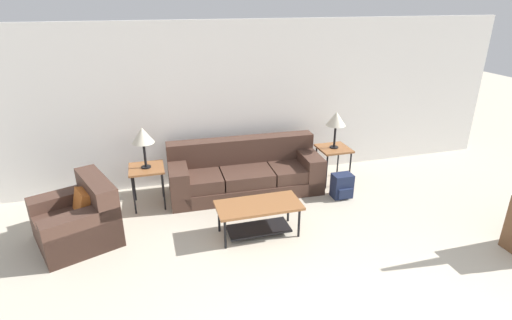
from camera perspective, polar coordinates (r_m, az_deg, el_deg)
name	(u,v)px	position (r m, az deg, el deg)	size (l,w,h in m)	color
wall_back	(251,102)	(6.64, -0.75, 8.29)	(9.17, 0.06, 2.60)	white
couch	(245,174)	(6.35, -1.59, -1.97)	(2.39, 0.91, 0.82)	#4C3328
armchair	(79,220)	(5.59, -23.97, -7.84)	(1.18, 1.22, 0.80)	#4C3328
coffee_table	(259,212)	(5.21, 0.37, -7.45)	(1.09, 0.52, 0.45)	#935B33
side_table_left	(147,172)	(6.03, -15.35, -1.63)	(0.50, 0.50, 0.61)	#935B33
side_table_right	(334,152)	(6.69, 11.02, 1.20)	(0.50, 0.50, 0.61)	#935B33
table_lamp_left	(143,136)	(5.84, -15.89, 3.29)	(0.31, 0.31, 0.60)	black
table_lamp_right	(336,120)	(6.52, 11.38, 5.69)	(0.31, 0.31, 0.60)	black
backpack	(342,186)	(6.35, 12.19, -3.66)	(0.30, 0.30, 0.38)	#1E2847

